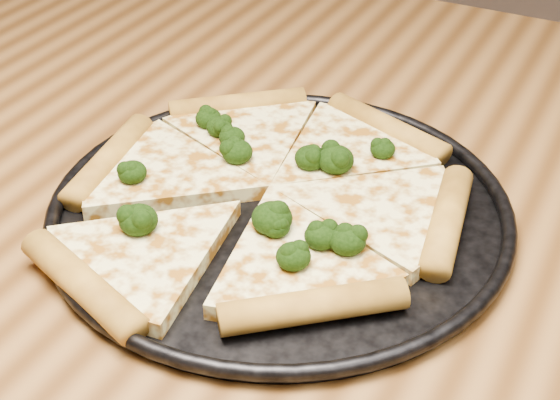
% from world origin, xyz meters
% --- Properties ---
extents(dining_table, '(1.20, 0.90, 0.75)m').
position_xyz_m(dining_table, '(0.00, 0.00, 0.66)').
color(dining_table, brown).
rests_on(dining_table, ground).
extents(pizza_pan, '(0.36, 0.36, 0.02)m').
position_xyz_m(pizza_pan, '(-0.06, -0.04, 0.76)').
color(pizza_pan, black).
rests_on(pizza_pan, dining_table).
extents(pizza, '(0.32, 0.36, 0.02)m').
position_xyz_m(pizza, '(-0.08, -0.03, 0.77)').
color(pizza, '#FFF29C').
rests_on(pizza, pizza_pan).
extents(broccoli_florets, '(0.21, 0.20, 0.02)m').
position_xyz_m(broccoli_florets, '(-0.08, -0.04, 0.78)').
color(broccoli_florets, black).
rests_on(broccoli_florets, pizza).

